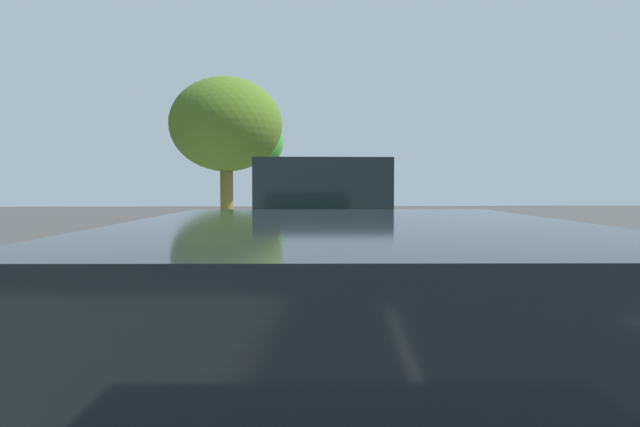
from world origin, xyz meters
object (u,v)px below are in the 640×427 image
street_tree_near_cyclist (258,143)px  cyclist_with_backpack (267,212)px  street_tree_mid_block (226,125)px  parked_suv_green_mid (318,229)px  parked_pickup_white_nearest (293,203)px  parked_sedan_grey_second (297,212)px  bicycle_at_curb (276,240)px

street_tree_near_cyclist → cyclist_with_backpack: bearing=93.7°
street_tree_mid_block → parked_suv_green_mid: bearing=106.2°
parked_pickup_white_nearest → street_tree_mid_block: street_tree_mid_block is taller
parked_sedan_grey_second → street_tree_mid_block: 5.02m
parked_pickup_white_nearest → street_tree_mid_block: (1.89, 10.40, 2.39)m
bicycle_at_curb → cyclist_with_backpack: (0.22, -0.44, 0.65)m
parked_sedan_grey_second → street_tree_mid_block: bearing=62.9°
parked_suv_green_mid → street_tree_mid_block: 7.83m
parked_pickup_white_nearest → parked_sedan_grey_second: parked_pickup_white_nearest is taller
street_tree_near_cyclist → street_tree_mid_block: (0.00, 16.46, -0.81)m
cyclist_with_backpack → street_tree_mid_block: 2.91m
parked_suv_green_mid → parked_sedan_grey_second: bearing=-89.4°
cyclist_with_backpack → street_tree_mid_block: street_tree_mid_block is taller
parked_pickup_white_nearest → parked_sedan_grey_second: bearing=90.7°
cyclist_with_backpack → street_tree_near_cyclist: (1.15, -17.85, 3.09)m
parked_suv_green_mid → bicycle_at_curb: bearing=-82.3°
street_tree_near_cyclist → bicycle_at_curb: bearing=94.3°
parked_sedan_grey_second → parked_suv_green_mid: size_ratio=0.94×
bicycle_at_curb → cyclist_with_backpack: size_ratio=0.89×
parked_pickup_white_nearest → street_tree_near_cyclist: 7.11m
parked_suv_green_mid → street_tree_near_cyclist: 23.94m
cyclist_with_backpack → street_tree_near_cyclist: 18.16m
parked_sedan_grey_second → cyclist_with_backpack: (0.82, 5.25, 0.26)m
parked_sedan_grey_second → street_tree_mid_block: (1.97, 3.85, 2.54)m
parked_pickup_white_nearest → cyclist_with_backpack: parked_pickup_white_nearest is taller
parked_sedan_grey_second → bicycle_at_curb: 5.73m
parked_suv_green_mid → cyclist_with_backpack: size_ratio=2.83×
bicycle_at_curb → street_tree_mid_block: bearing=-53.2°
parked_pickup_white_nearest → bicycle_at_curb: parked_pickup_white_nearest is taller
parked_pickup_white_nearest → parked_sedan_grey_second: 6.55m
street_tree_near_cyclist → street_tree_mid_block: 16.48m
parked_sedan_grey_second → parked_suv_green_mid: (-0.12, 11.04, 0.27)m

